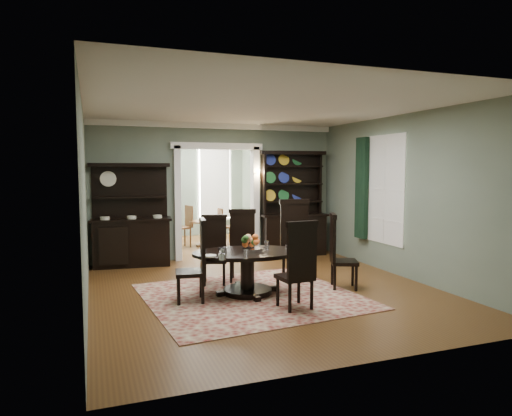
# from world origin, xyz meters

# --- Properties ---
(room) EXTENTS (5.51, 6.01, 3.01)m
(room) POSITION_xyz_m (0.00, 0.04, 1.58)
(room) COLOR brown
(room) RESTS_ON ground
(parlor) EXTENTS (3.51, 3.50, 3.01)m
(parlor) POSITION_xyz_m (0.00, 5.53, 1.52)
(parlor) COLOR brown
(parlor) RESTS_ON ground
(doorway_trim) EXTENTS (2.08, 0.25, 2.57)m
(doorway_trim) POSITION_xyz_m (0.00, 3.00, 1.62)
(doorway_trim) COLOR white
(doorway_trim) RESTS_ON floor
(right_window) EXTENTS (0.15, 1.47, 2.12)m
(right_window) POSITION_xyz_m (2.69, 0.93, 1.60)
(right_window) COLOR white
(right_window) RESTS_ON wall_right
(wall_sconce) EXTENTS (0.27, 0.21, 0.21)m
(wall_sconce) POSITION_xyz_m (0.95, 2.85, 1.89)
(wall_sconce) COLOR gold
(wall_sconce) RESTS_ON back_wall_right
(rug) EXTENTS (3.42, 3.28, 0.01)m
(rug) POSITION_xyz_m (-0.34, -0.26, 0.01)
(rug) COLOR maroon
(rug) RESTS_ON floor
(dining_table) EXTENTS (1.88, 1.81, 0.69)m
(dining_table) POSITION_xyz_m (-0.35, -0.11, 0.48)
(dining_table) COLOR black
(dining_table) RESTS_ON rug
(centerpiece) EXTENTS (1.60, 1.03, 0.26)m
(centerpiece) POSITION_xyz_m (-0.28, -0.16, 0.77)
(centerpiece) COLOR silver
(centerpiece) RESTS_ON dining_table
(chair_far_left) EXTENTS (0.54, 0.53, 1.20)m
(chair_far_left) POSITION_xyz_m (-0.66, 0.77, 0.63)
(chair_far_left) COLOR black
(chair_far_left) RESTS_ON rug
(chair_far_mid) EXTENTS (0.60, 0.59, 1.28)m
(chair_far_mid) POSITION_xyz_m (-0.13, 0.83, 0.67)
(chair_far_mid) COLOR black
(chair_far_mid) RESTS_ON rug
(chair_far_right) EXTENTS (0.63, 0.61, 1.45)m
(chair_far_right) POSITION_xyz_m (0.80, 0.56, 0.76)
(chair_far_right) COLOR black
(chair_far_right) RESTS_ON rug
(chair_end_left) EXTENTS (0.51, 0.53, 1.26)m
(chair_end_left) POSITION_xyz_m (-1.19, -0.24, 0.66)
(chair_end_left) COLOR black
(chair_end_left) RESTS_ON rug
(chair_end_right) EXTENTS (0.59, 0.60, 1.26)m
(chair_end_right) POSITION_xyz_m (1.20, -0.28, 0.66)
(chair_end_right) COLOR black
(chair_end_right) RESTS_ON rug
(chair_near) EXTENTS (0.52, 0.49, 1.29)m
(chair_near) POSITION_xyz_m (0.06, -1.15, 0.68)
(chair_near) COLOR black
(chair_near) RESTS_ON rug
(sideboard) EXTENTS (1.66, 0.73, 2.12)m
(sideboard) POSITION_xyz_m (-1.90, 2.75, 0.74)
(sideboard) COLOR black
(sideboard) RESTS_ON floor
(welsh_dresser) EXTENTS (1.59, 0.71, 2.41)m
(welsh_dresser) POSITION_xyz_m (1.74, 2.74, 0.87)
(welsh_dresser) COLOR black
(welsh_dresser) RESTS_ON floor
(parlor_table) EXTENTS (0.71, 0.71, 0.66)m
(parlor_table) POSITION_xyz_m (0.04, 4.54, 0.43)
(parlor_table) COLOR #583319
(parlor_table) RESTS_ON parlor_floor
(parlor_chair_left) EXTENTS (0.49, 0.48, 1.06)m
(parlor_chair_left) POSITION_xyz_m (-0.42, 4.63, 0.57)
(parlor_chair_left) COLOR #583319
(parlor_chair_left) RESTS_ON parlor_floor
(parlor_chair_right) EXTENTS (0.41, 0.40, 0.95)m
(parlor_chair_right) POSITION_xyz_m (0.66, 4.73, 0.51)
(parlor_chair_right) COLOR #583319
(parlor_chair_right) RESTS_ON parlor_floor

